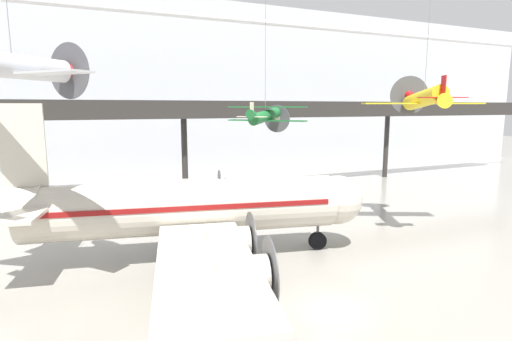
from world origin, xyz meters
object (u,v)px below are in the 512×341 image
airliner_silver_main (184,208)px  suspended_plane_green_biplane (265,115)px  suspended_plane_yellow_lowwing (424,99)px  suspended_plane_silver_racer (12,67)px

airliner_silver_main → suspended_plane_green_biplane: suspended_plane_green_biplane is taller
airliner_silver_main → suspended_plane_green_biplane: bearing=40.9°
airliner_silver_main → suspended_plane_yellow_lowwing: 20.49m
suspended_plane_silver_racer → suspended_plane_yellow_lowwing: 27.93m
airliner_silver_main → suspended_plane_silver_racer: 12.70m
suspended_plane_silver_racer → suspended_plane_green_biplane: size_ratio=0.76×
suspended_plane_yellow_lowwing → suspended_plane_green_biplane: 12.68m
suspended_plane_silver_racer → suspended_plane_green_biplane: suspended_plane_silver_racer is taller
airliner_silver_main → suspended_plane_green_biplane: size_ratio=2.81×
suspended_plane_silver_racer → suspended_plane_green_biplane: 18.76m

